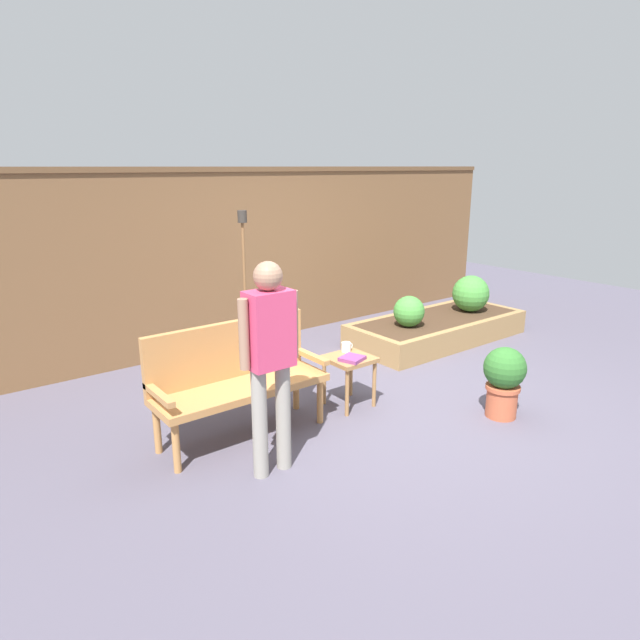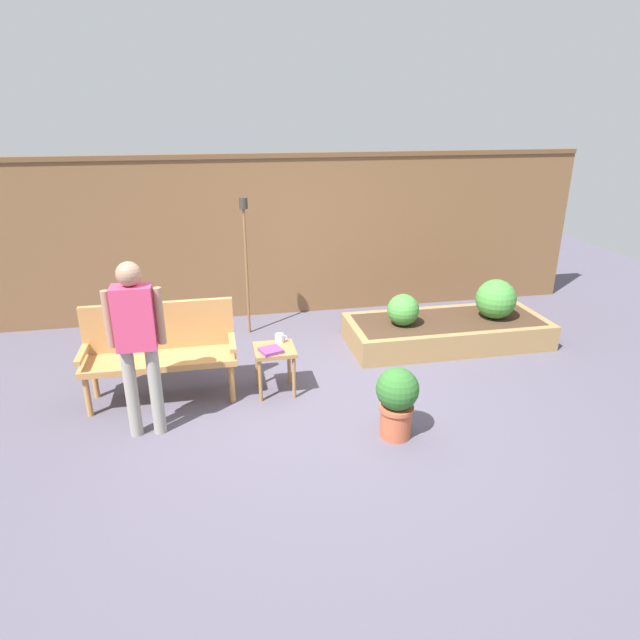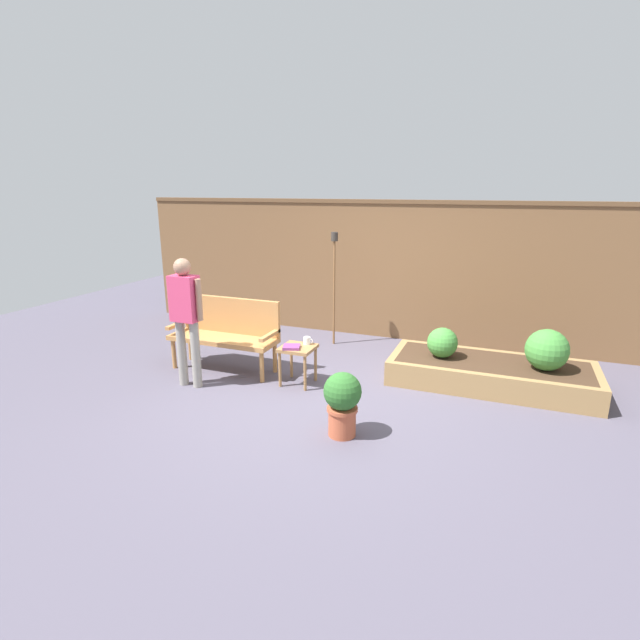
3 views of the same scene
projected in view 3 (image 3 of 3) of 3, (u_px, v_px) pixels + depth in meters
ground_plane at (320, 398)px, 5.56m from camera, size 14.00×14.00×0.00m
fence_back at (381, 269)px, 7.60m from camera, size 8.40×0.14×2.16m
garden_bench at (226, 329)px, 6.35m from camera, size 1.44×0.48×0.94m
side_table at (298, 353)px, 5.86m from camera, size 0.40×0.40×0.48m
cup_on_table at (307, 341)px, 5.92m from camera, size 0.12×0.09×0.09m
book_on_table at (291, 347)px, 5.77m from camera, size 0.25×0.24×0.03m
potted_boxwood at (342, 400)px, 4.63m from camera, size 0.37×0.37×0.65m
raised_planter_bed at (490, 373)px, 5.89m from camera, size 2.40×1.00×0.30m
shrub_near_bench at (442, 343)px, 5.96m from camera, size 0.37×0.37×0.37m
shrub_far_corner at (547, 350)px, 5.53m from camera, size 0.48×0.48×0.48m
tiki_torch at (334, 269)px, 7.17m from camera, size 0.10×0.10×1.71m
person_by_bench at (186, 311)px, 5.66m from camera, size 0.47×0.20×1.56m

